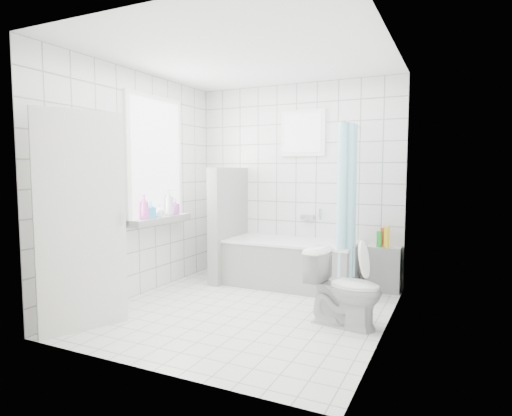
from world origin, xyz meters
The scene contains 19 objects.
ground centered at (0.00, 0.00, 0.00)m, with size 3.00×3.00×0.00m, color white.
ceiling centered at (0.00, 0.00, 2.60)m, with size 3.00×3.00×0.00m, color white.
wall_back centered at (0.00, 1.50, 1.30)m, with size 2.80×0.02×2.60m, color white.
wall_front centered at (0.00, -1.50, 1.30)m, with size 2.80×0.02×2.60m, color white.
wall_left centered at (-1.40, 0.00, 1.30)m, with size 0.02×3.00×2.60m, color white.
wall_right centered at (1.40, 0.00, 1.30)m, with size 0.02×3.00×2.60m, color white.
window_left centered at (-1.35, 0.30, 1.60)m, with size 0.01×0.90×1.40m, color white.
window_back centered at (0.10, 1.46, 1.95)m, with size 0.50×0.01×0.50m, color white.
window_sill centered at (-1.31, 0.30, 0.86)m, with size 0.18×1.02×0.08m, color white.
door centered at (-1.08, -1.12, 1.00)m, with size 0.04×0.80×2.00m, color silver.
bathtub centered at (0.08, 1.12, 0.29)m, with size 1.62×0.77×0.58m.
partition_wall centered at (-0.80, 1.07, 0.75)m, with size 0.15×0.85×1.50m, color white.
tiled_ledge centered at (1.18, 1.38, 0.28)m, with size 0.40×0.24×0.55m, color white.
toilet centered at (1.03, 0.03, 0.36)m, with size 0.40×0.70×0.72m, color white.
curtain_rod centered at (0.83, 1.10, 2.00)m, with size 0.02×0.02×0.80m, color silver.
shower_curtain centered at (0.83, 0.97, 1.10)m, with size 0.14×0.48×1.78m, color #53DDF4, non-canonical shape.
tub_faucet centered at (0.18, 1.46, 0.85)m, with size 0.18×0.06×0.06m, color silver.
sill_bottles centered at (-1.30, 0.29, 1.03)m, with size 0.17×0.72×0.33m.
ledge_bottles centered at (1.18, 1.33, 0.66)m, with size 0.15×0.17×0.25m.
Camera 1 is at (1.97, -3.89, 1.46)m, focal length 30.00 mm.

